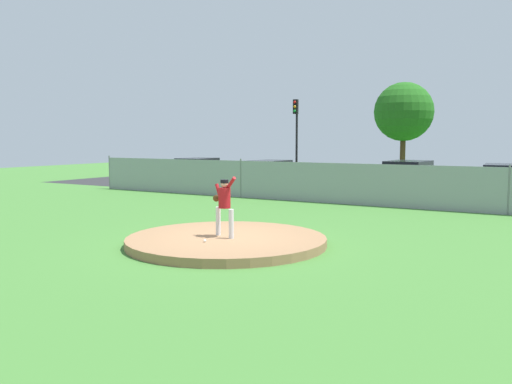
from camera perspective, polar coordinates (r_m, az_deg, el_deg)
ground_plane at (r=19.41m, az=6.73°, el=-2.66°), size 80.00×80.00×0.00m
asphalt_strip at (r=27.34m, az=13.98°, el=-0.35°), size 44.00×7.00×0.01m
pitchers_mound at (r=14.19m, az=-3.19°, el=-5.25°), size 5.31×5.31×0.23m
pitcher_youth at (r=14.01m, az=-3.44°, el=-1.04°), size 0.80×0.34×1.62m
baseball at (r=13.44m, az=-5.52°, el=-5.23°), size 0.07×0.07×0.07m
chainlink_fence at (r=23.00m, az=10.81°, el=0.81°), size 29.38×0.07×1.87m
parked_car_charcoal at (r=27.25m, az=16.01°, el=1.33°), size 2.12×4.86×1.75m
parked_car_red at (r=29.36m, az=1.43°, el=1.75°), size 1.95×4.55×1.64m
parked_car_navy at (r=26.76m, az=24.95°, el=0.85°), size 2.03×4.43×1.67m
parked_car_teal at (r=32.57m, az=-6.30°, el=2.13°), size 1.99×4.27×1.66m
traffic_cone_orange at (r=24.96m, az=9.84°, el=-0.24°), size 0.40×0.40×0.55m
traffic_light_near at (r=33.94m, az=4.33°, el=7.00°), size 0.28×0.46×5.29m
tree_broad_left at (r=37.71m, az=15.58°, el=8.27°), size 3.98×3.98×6.65m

